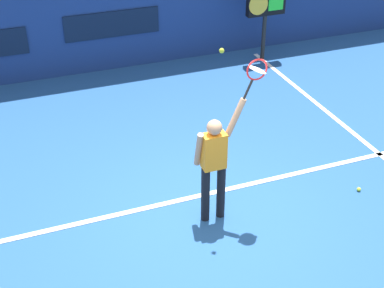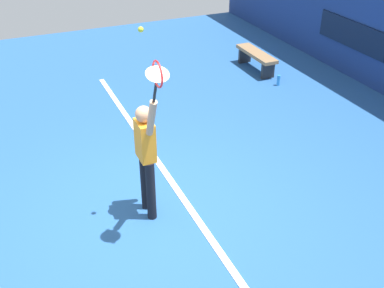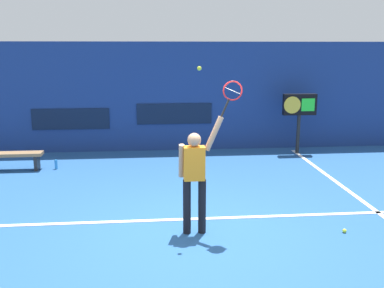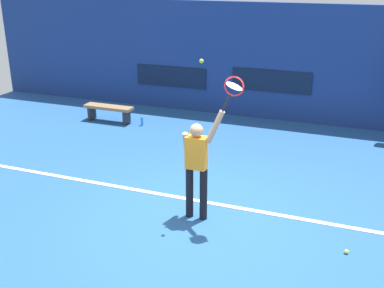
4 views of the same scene
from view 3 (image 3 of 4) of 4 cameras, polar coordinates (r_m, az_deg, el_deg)
name	(u,v)px [view 3 (image 3 of 4)]	position (r m, az deg, el deg)	size (l,w,h in m)	color
ground_plane	(193,231)	(7.45, 0.14, -11.31)	(18.00, 18.00, 0.00)	#23518C
back_wall	(174,97)	(12.88, -2.37, 6.21)	(18.00, 0.20, 3.17)	navy
sponsor_banner_center	(174,114)	(12.82, -2.32, 3.98)	(2.20, 0.03, 0.60)	#0C1933
sponsor_banner_portside	(71,119)	(13.04, -15.62, 3.16)	(2.20, 0.03, 0.60)	#0C1933
court_baseline	(190,219)	(7.89, -0.20, -9.83)	(10.00, 0.10, 0.01)	white
court_sideline	(343,187)	(10.16, 19.22, -5.36)	(0.10, 7.00, 0.01)	white
tennis_player	(195,174)	(7.03, 0.35, -3.99)	(0.71, 0.31, 1.96)	black
tennis_racket	(232,93)	(6.85, 5.25, 6.71)	(0.41, 0.27, 0.62)	black
tennis_ball	(199,68)	(6.75, 0.96, 9.89)	(0.07, 0.07, 0.07)	#CCE033
scoreboard_clock	(299,107)	(12.75, 13.91, 4.70)	(0.96, 0.20, 1.72)	black
court_bench	(14,157)	(11.72, -22.33, -1.58)	(1.40, 0.36, 0.45)	olive
water_bottle	(56,164)	(11.51, -17.40, -2.57)	(0.07, 0.07, 0.24)	#338CD8
spare_ball	(344,231)	(7.79, 19.36, -10.68)	(0.07, 0.07, 0.07)	#CCE033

